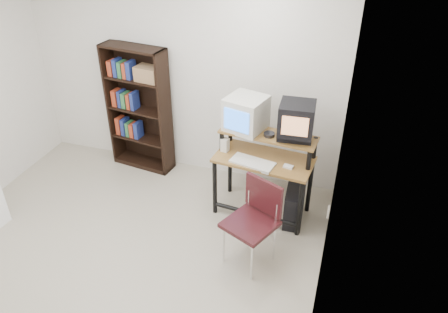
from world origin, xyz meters
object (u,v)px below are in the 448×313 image
(crt_monitor, at_px, (246,114))
(crt_tv, at_px, (297,119))
(school_chair, at_px, (255,215))
(bookshelf, at_px, (139,107))
(pc_tower, at_px, (294,205))
(computer_desk, at_px, (264,162))

(crt_monitor, xyz_separation_m, crt_tv, (0.56, -0.07, 0.06))
(school_chair, height_order, bookshelf, bookshelf)
(pc_tower, bearing_deg, crt_monitor, 158.82)
(pc_tower, bearing_deg, computer_desk, 167.97)
(school_chair, bearing_deg, bookshelf, 169.93)
(computer_desk, distance_m, school_chair, 0.78)
(school_chair, bearing_deg, crt_monitor, 135.91)
(computer_desk, xyz_separation_m, crt_tv, (0.30, 0.07, 0.55))
(pc_tower, xyz_separation_m, school_chair, (-0.29, -0.71, 0.34))
(computer_desk, height_order, crt_tv, crt_tv)
(computer_desk, xyz_separation_m, crt_monitor, (-0.26, 0.15, 0.49))
(crt_monitor, distance_m, bookshelf, 1.58)
(crt_tv, distance_m, bookshelf, 2.14)
(crt_monitor, bearing_deg, crt_tv, 7.44)
(crt_tv, bearing_deg, school_chair, -107.61)
(crt_tv, xyz_separation_m, pc_tower, (0.09, -0.13, -1.01))
(pc_tower, distance_m, bookshelf, 2.32)
(computer_desk, distance_m, crt_monitor, 0.57)
(crt_monitor, distance_m, pc_tower, 1.16)
(crt_monitor, relative_size, crt_tv, 1.28)
(computer_desk, bearing_deg, pc_tower, -2.53)
(computer_desk, distance_m, crt_tv, 0.63)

